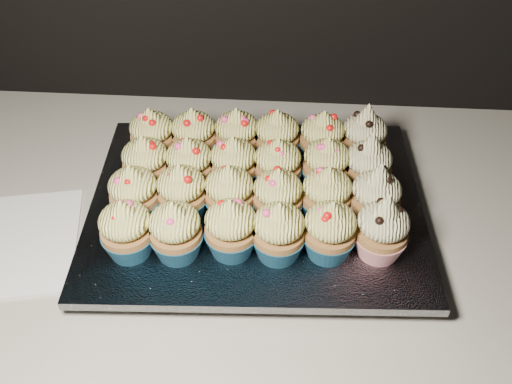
{
  "coord_description": "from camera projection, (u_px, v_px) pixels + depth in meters",
  "views": [
    {
      "loc": [
        0.1,
        1.18,
        1.46
      ],
      "look_at": [
        0.06,
        1.72,
        0.95
      ],
      "focal_mm": 40.0,
      "sensor_mm": 36.0,
      "label": 1
    }
  ],
  "objects": [
    {
      "name": "cupcake_5",
      "position": [
        382.0,
        229.0,
        0.66
      ],
      "size": [
        0.06,
        0.06,
        0.1
      ],
      "color": "red",
      "rests_on": "foil_lining"
    },
    {
      "name": "cupcake_22",
      "position": [
        322.0,
        139.0,
        0.79
      ],
      "size": [
        0.06,
        0.06,
        0.08
      ],
      "color": "navy",
      "rests_on": "foil_lining"
    },
    {
      "name": "cupcake_15",
      "position": [
        278.0,
        166.0,
        0.75
      ],
      "size": [
        0.06,
        0.06,
        0.08
      ],
      "color": "navy",
      "rests_on": "foil_lining"
    },
    {
      "name": "cupcake_17",
      "position": [
        368.0,
        166.0,
        0.74
      ],
      "size": [
        0.06,
        0.06,
        0.1
      ],
      "color": "red",
      "rests_on": "foil_lining"
    },
    {
      "name": "cupcake_21",
      "position": [
        277.0,
        137.0,
        0.79
      ],
      "size": [
        0.06,
        0.06,
        0.08
      ],
      "color": "navy",
      "rests_on": "foil_lining"
    },
    {
      "name": "cupcake_18",
      "position": [
        152.0,
        136.0,
        0.79
      ],
      "size": [
        0.06,
        0.06,
        0.08
      ],
      "color": "navy",
      "rests_on": "foil_lining"
    },
    {
      "name": "cupcake_11",
      "position": [
        376.0,
        197.0,
        0.7
      ],
      "size": [
        0.06,
        0.06,
        0.1
      ],
      "color": "red",
      "rests_on": "foil_lining"
    },
    {
      "name": "cupcake_6",
      "position": [
        134.0,
        194.0,
        0.71
      ],
      "size": [
        0.06,
        0.06,
        0.08
      ],
      "color": "navy",
      "rests_on": "foil_lining"
    },
    {
      "name": "cupcake_14",
      "position": [
        233.0,
        164.0,
        0.75
      ],
      "size": [
        0.06,
        0.06,
        0.08
      ],
      "color": "navy",
      "rests_on": "foil_lining"
    },
    {
      "name": "cupcake_10",
      "position": [
        326.0,
        195.0,
        0.7
      ],
      "size": [
        0.06,
        0.06,
        0.08
      ],
      "color": "navy",
      "rests_on": "foil_lining"
    },
    {
      "name": "cupcake_1",
      "position": [
        176.0,
        231.0,
        0.66
      ],
      "size": [
        0.06,
        0.06,
        0.08
      ],
      "color": "navy",
      "rests_on": "foil_lining"
    },
    {
      "name": "baking_tray",
      "position": [
        256.0,
        213.0,
        0.77
      ],
      "size": [
        0.41,
        0.32,
        0.02
      ],
      "primitive_type": "cube",
      "rotation": [
        0.0,
        0.0,
        0.05
      ],
      "color": "black",
      "rests_on": "worktop"
    },
    {
      "name": "cupcake_0",
      "position": [
        126.0,
        230.0,
        0.66
      ],
      "size": [
        0.06,
        0.06,
        0.08
      ],
      "color": "navy",
      "rests_on": "foil_lining"
    },
    {
      "name": "cupcake_23",
      "position": [
        364.0,
        137.0,
        0.79
      ],
      "size": [
        0.06,
        0.06,
        0.1
      ],
      "color": "red",
      "rests_on": "foil_lining"
    },
    {
      "name": "cupcake_8",
      "position": [
        229.0,
        194.0,
        0.71
      ],
      "size": [
        0.06,
        0.06,
        0.08
      ],
      "color": "navy",
      "rests_on": "foil_lining"
    },
    {
      "name": "worktop",
      "position": [
        212.0,
        235.0,
        0.78
      ],
      "size": [
        2.44,
        0.64,
        0.04
      ],
      "primitive_type": "cube",
      "color": "beige",
      "rests_on": "cabinet"
    },
    {
      "name": "cupcake_9",
      "position": [
        278.0,
        197.0,
        0.7
      ],
      "size": [
        0.06,
        0.06,
        0.08
      ],
      "color": "navy",
      "rests_on": "foil_lining"
    },
    {
      "name": "napkin",
      "position": [
        6.0,
        244.0,
        0.74
      ],
      "size": [
        0.21,
        0.21,
        0.0
      ],
      "primitive_type": "cube",
      "rotation": [
        0.0,
        0.0,
        0.21
      ],
      "color": "white",
      "rests_on": "worktop"
    },
    {
      "name": "cupcake_2",
      "position": [
        231.0,
        228.0,
        0.66
      ],
      "size": [
        0.06,
        0.06,
        0.08
      ],
      "color": "navy",
      "rests_on": "foil_lining"
    },
    {
      "name": "foil_lining",
      "position": [
        256.0,
        204.0,
        0.76
      ],
      "size": [
        0.45,
        0.36,
        0.01
      ],
      "primitive_type": "cube",
      "rotation": [
        0.0,
        0.0,
        0.05
      ],
      "color": "silver",
      "rests_on": "baking_tray"
    },
    {
      "name": "cupcake_3",
      "position": [
        279.0,
        232.0,
        0.66
      ],
      "size": [
        0.06,
        0.06,
        0.08
      ],
      "color": "navy",
      "rests_on": "foil_lining"
    },
    {
      "name": "cupcake_19",
      "position": [
        194.0,
        136.0,
        0.79
      ],
      "size": [
        0.06,
        0.06,
        0.08
      ],
      "color": "navy",
      "rests_on": "foil_lining"
    },
    {
      "name": "cupcake_12",
      "position": [
        146.0,
        164.0,
        0.75
      ],
      "size": [
        0.06,
        0.06,
        0.08
      ],
      "color": "navy",
      "rests_on": "foil_lining"
    },
    {
      "name": "cupcake_4",
      "position": [
        330.0,
        231.0,
        0.66
      ],
      "size": [
        0.06,
        0.06,
        0.08
      ],
      "color": "navy",
      "rests_on": "foil_lining"
    },
    {
      "name": "cupcake_13",
      "position": [
        189.0,
        165.0,
        0.75
      ],
      "size": [
        0.06,
        0.06,
        0.08
      ],
      "color": "navy",
      "rests_on": "foil_lining"
    },
    {
      "name": "cupcake_7",
      "position": [
        182.0,
        193.0,
        0.71
      ],
      "size": [
        0.06,
        0.06,
        0.08
      ],
      "color": "navy",
      "rests_on": "foil_lining"
    },
    {
      "name": "cupcake_16",
      "position": [
        326.0,
        165.0,
        0.75
      ],
      "size": [
        0.06,
        0.06,
        0.08
      ],
      "color": "navy",
      "rests_on": "foil_lining"
    },
    {
      "name": "cupcake_20",
      "position": [
        237.0,
        136.0,
        0.79
      ],
      "size": [
        0.06,
        0.06,
        0.08
      ],
      "color": "navy",
      "rests_on": "foil_lining"
    }
  ]
}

